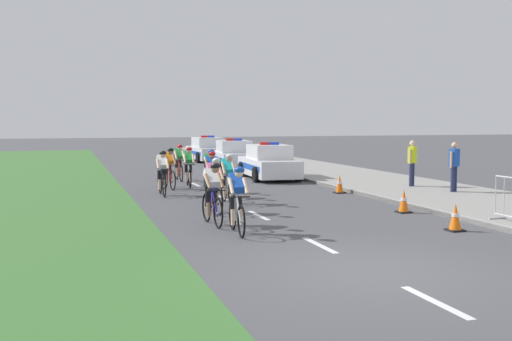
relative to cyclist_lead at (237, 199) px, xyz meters
The scene contains 23 objects.
ground_plane 4.10m from the cyclist_lead, 71.73° to the right, with size 160.00×160.00×0.00m, color #4C4C51.
sidewalk_slab 13.15m from the cyclist_lead, 50.86° to the left, with size 4.93×60.00×0.12m, color gray.
kerb_edge 11.79m from the cyclist_lead, 59.89° to the left, with size 0.16×60.00×0.13m, color #9E9E99.
grass_verge 11.40m from the cyclist_lead, 116.51° to the left, with size 7.00×60.00×0.01m, color #3D7033.
lane_markings_centre 2.75m from the cyclist_lead, 61.48° to the left, with size 0.14×17.60×0.01m.
cyclist_lead is the anchor object (origin of this frame).
cyclist_second 1.29m from the cyclist_lead, 101.47° to the left, with size 0.43×1.72×1.56m.
cyclist_third 3.14m from the cyclist_lead, 85.69° to the left, with size 0.42×1.72×1.56m.
cyclist_fourth 4.91m from the cyclist_lead, 77.46° to the left, with size 0.42×1.72×1.56m.
cyclist_fifth 6.44m from the cyclist_lead, 81.75° to the left, with size 0.44×1.72×1.56m.
cyclist_sixth 7.34m from the cyclist_lead, 94.13° to the left, with size 0.42×1.72×1.56m.
cyclist_seventh 7.76m from the cyclist_lead, 81.20° to the left, with size 0.42×1.72×1.56m.
cyclist_eighth 9.21m from the cyclist_lead, 89.93° to the left, with size 0.45×1.72×1.56m.
cyclist_ninth 9.74m from the cyclist_lead, 85.00° to the left, with size 0.45×1.72×1.56m.
cyclist_tenth 12.12m from the cyclist_lead, 85.68° to the left, with size 0.42×1.72×1.56m.
police_car_nearest 12.69m from the cyclist_lead, 67.92° to the left, with size 2.22×4.51×1.59m.
police_car_second 18.07m from the cyclist_lead, 74.69° to the left, with size 2.29×4.54×1.59m.
police_car_third 23.98m from the cyclist_lead, 78.52° to the left, with size 2.08×4.44×1.59m.
traffic_cone_near 5.45m from the cyclist_lead, 16.83° to the left, with size 0.36×0.36×0.64m.
traffic_cone_mid 8.22m from the cyclist_lead, 48.37° to the left, with size 0.36×0.36×0.64m.
traffic_cone_far 5.02m from the cyclist_lead, 13.64° to the right, with size 0.36×0.36×0.64m.
spectator_closest 10.63m from the cyclist_lead, 37.01° to the left, with size 0.46×0.40×1.68m.
spectator_middle 9.95m from the cyclist_lead, 26.65° to the left, with size 0.50×0.36×1.68m.
Camera 1 is at (-4.87, -8.89, 2.53)m, focal length 42.09 mm.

